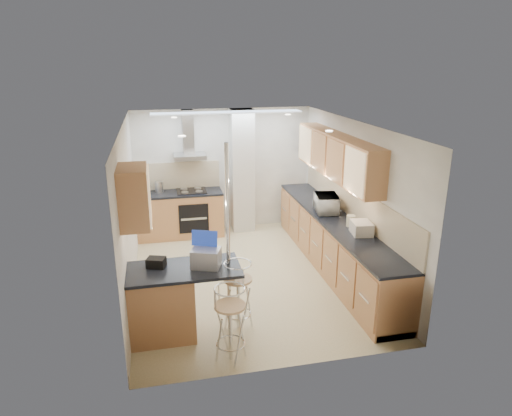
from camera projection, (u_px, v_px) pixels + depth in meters
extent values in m
plane|color=#C9B886|center=(247.00, 276.00, 7.56)|extent=(4.80, 4.80, 0.00)
cube|color=silver|center=(224.00, 170.00, 9.39)|extent=(3.60, 0.04, 2.50)
cube|color=silver|center=(290.00, 270.00, 4.94)|extent=(3.60, 0.04, 2.50)
cube|color=silver|center=(128.00, 212.00, 6.80)|extent=(0.04, 4.80, 2.50)
cube|color=silver|center=(353.00, 197.00, 7.54)|extent=(0.04, 4.80, 2.50)
cube|color=white|center=(246.00, 125.00, 6.78)|extent=(3.60, 4.80, 0.02)
cube|color=tan|center=(336.00, 156.00, 7.68)|extent=(0.34, 3.00, 0.72)
cube|color=tan|center=(134.00, 197.00, 5.38)|extent=(0.34, 0.62, 0.72)
cube|color=beige|center=(352.00, 201.00, 7.56)|extent=(0.03, 4.40, 0.56)
cube|color=beige|center=(177.00, 176.00, 9.21)|extent=(1.70, 0.03, 0.56)
cube|color=silver|center=(242.00, 171.00, 9.28)|extent=(0.45, 0.40, 2.50)
cube|color=#B5B6BA|center=(190.00, 156.00, 8.90)|extent=(0.62, 0.48, 0.08)
cube|color=#B5B6BA|center=(188.00, 133.00, 8.90)|extent=(0.22, 0.20, 0.88)
cylinder|color=silver|center=(228.00, 242.00, 5.71)|extent=(0.05, 0.05, 2.50)
cube|color=black|center=(194.00, 219.00, 8.93)|extent=(0.58, 0.02, 0.58)
cube|color=black|center=(191.00, 191.00, 9.07)|extent=(0.58, 0.50, 0.02)
cube|color=tan|center=(227.00, 112.00, 8.45)|extent=(2.80, 0.35, 0.02)
cube|color=tan|center=(334.00, 244.00, 7.73)|extent=(0.60, 4.40, 0.88)
cube|color=black|center=(335.00, 219.00, 7.59)|extent=(0.63, 4.40, 0.04)
cube|color=tan|center=(180.00, 215.00, 9.17)|extent=(1.70, 0.60, 0.88)
cube|color=black|center=(179.00, 193.00, 9.03)|extent=(1.70, 0.63, 0.04)
cube|color=tan|center=(183.00, 303.00, 5.84)|extent=(1.35, 0.62, 0.90)
cube|color=black|center=(182.00, 270.00, 5.69)|extent=(1.47, 0.72, 0.04)
imported|color=white|center=(327.00, 204.00, 7.81)|extent=(0.46, 0.60, 0.30)
cube|color=#A9ABB2|center=(206.00, 258.00, 5.70)|extent=(0.42, 0.37, 0.24)
cube|color=black|center=(156.00, 262.00, 5.71)|extent=(0.26, 0.23, 0.12)
cylinder|color=beige|center=(330.00, 204.00, 7.94)|extent=(0.15, 0.15, 0.19)
cylinder|color=beige|center=(321.00, 199.00, 8.32)|extent=(0.14, 0.14, 0.17)
cylinder|color=#C0BC99|center=(351.00, 221.00, 7.16)|extent=(0.14, 0.14, 0.18)
cylinder|color=white|center=(368.00, 232.00, 6.76)|extent=(0.11, 0.11, 0.13)
cube|color=beige|center=(361.00, 228.00, 6.84)|extent=(0.33, 0.39, 0.19)
cylinder|color=#B5B6BA|center=(159.00, 187.00, 9.00)|extent=(0.16, 0.16, 0.21)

